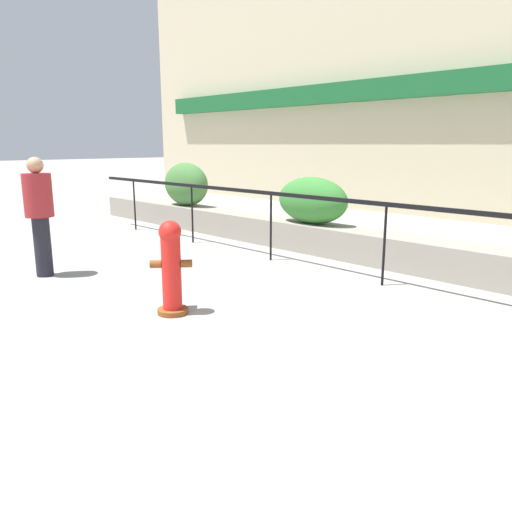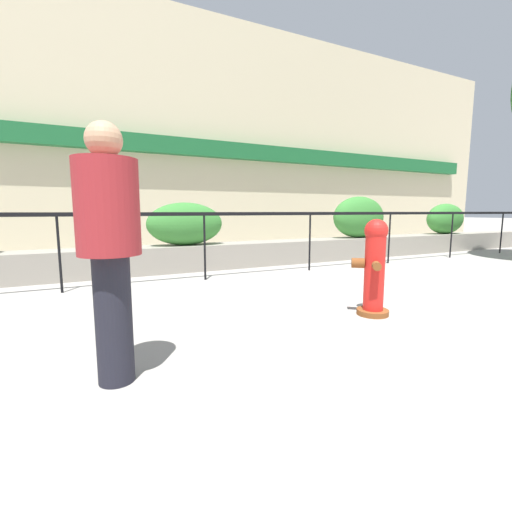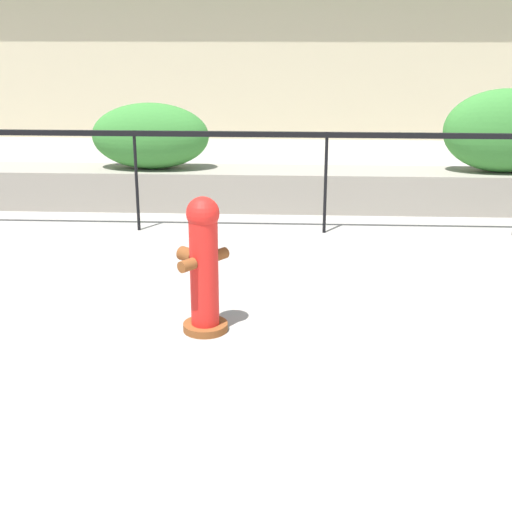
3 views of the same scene
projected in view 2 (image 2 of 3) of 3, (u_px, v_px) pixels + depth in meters
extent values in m
cube|color=beige|center=(200.00, 134.00, 12.59)|extent=(30.00, 1.00, 8.00)
cube|color=#195B2D|center=(206.00, 149.00, 12.07)|extent=(27.00, 0.36, 0.56)
cube|color=gray|center=(281.00, 252.00, 7.73)|extent=(18.00, 0.70, 0.50)
cube|color=black|center=(310.00, 214.00, 6.64)|extent=(15.00, 0.05, 0.06)
cylinder|color=black|center=(59.00, 253.00, 4.85)|extent=(0.04, 0.04, 1.15)
cylinder|color=black|center=(205.00, 246.00, 5.78)|extent=(0.04, 0.04, 1.15)
cylinder|color=black|center=(310.00, 241.00, 6.71)|extent=(0.04, 0.04, 1.15)
cylinder|color=black|center=(389.00, 238.00, 7.64)|extent=(0.04, 0.04, 1.15)
cylinder|color=black|center=(451.00, 235.00, 8.57)|extent=(0.04, 0.04, 1.15)
cylinder|color=black|center=(501.00, 233.00, 9.50)|extent=(0.04, 0.04, 1.15)
ellipsoid|color=#387F33|center=(185.00, 224.00, 6.70)|extent=(1.50, 0.69, 0.83)
ellipsoid|color=#387F33|center=(359.00, 217.00, 8.61)|extent=(1.54, 0.67, 1.03)
ellipsoid|color=#387F33|center=(445.00, 219.00, 10.06)|extent=(1.41, 0.66, 0.88)
cylinder|color=brown|center=(373.00, 312.00, 3.88)|extent=(0.49, 0.49, 0.06)
cylinder|color=red|center=(374.00, 273.00, 3.82)|extent=(0.31, 0.31, 0.85)
sphere|color=red|center=(376.00, 231.00, 3.76)|extent=(0.25, 0.25, 0.25)
cylinder|color=brown|center=(358.00, 263.00, 3.85)|extent=(0.18, 0.18, 0.11)
cylinder|color=brown|center=(373.00, 261.00, 3.97)|extent=(0.15, 0.15, 0.09)
cylinder|color=brown|center=(377.00, 266.00, 3.64)|extent=(0.15, 0.15, 0.09)
cylinder|color=black|center=(114.00, 319.00, 2.31)|extent=(0.34, 0.34, 0.88)
cylinder|color=maroon|center=(108.00, 207.00, 2.21)|extent=(0.57, 0.57, 0.62)
sphere|color=tan|center=(104.00, 140.00, 2.16)|extent=(0.23, 0.23, 0.23)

